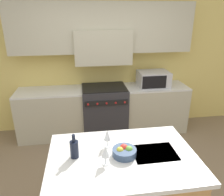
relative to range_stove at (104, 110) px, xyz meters
The scene contains 9 objects.
back_cabinetry 1.14m from the range_stove, 90.00° to the left, with size 10.00×0.46×2.70m.
back_counter 0.03m from the range_stove, 90.00° to the left, with size 3.18×0.62×0.91m.
range_stove is the anchor object (origin of this frame).
microwave 1.10m from the range_stove, ahead, with size 0.57×0.44×0.28m.
kitchen_island 2.07m from the range_stove, 91.49° to the right, with size 1.43×0.98×0.93m.
wine_bottle 2.16m from the range_stove, 104.13° to the right, with size 0.08×0.08×0.24m.
wine_glass_near 2.26m from the range_stove, 96.08° to the right, with size 0.07×0.07×0.19m.
wine_glass_far 2.00m from the range_stove, 95.45° to the right, with size 0.07×0.07×0.19m.
fruit_bowl 2.13m from the range_stove, 91.02° to the right, with size 0.23×0.23×0.10m.
Camera 1 is at (-0.41, -2.08, 2.21)m, focal length 35.00 mm.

